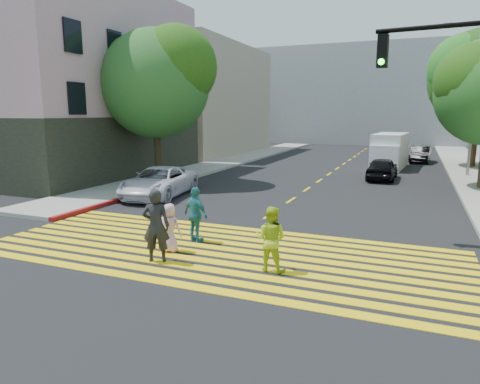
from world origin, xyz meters
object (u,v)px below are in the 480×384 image
Objects in this scene: white_sedan at (159,182)px; white_van at (389,152)px; dark_car_near at (382,168)px; pedestrian_man at (156,226)px; pedestrian_woman at (271,239)px; silver_car at (391,153)px; tree_left at (157,78)px; pedestrian_extra at (196,215)px; pedestrian_child at (169,228)px; dark_car_parked at (420,154)px.

white_sedan is 0.93× the size of white_van.
white_sedan is 13.07m from dark_car_near.
pedestrian_man is 1.19× the size of pedestrian_woman.
silver_car is at bearing -90.41° from pedestrian_woman.
tree_left is 5.05× the size of pedestrian_extra.
pedestrian_child reaches higher than dark_car_parked.
white_van reaches higher than pedestrian_child.
tree_left is at bearing -125.78° from dark_car_parked.
pedestrian_extra is 0.42× the size of dark_car_parked.
white_van reaches higher than dark_car_parked.
pedestrian_child is 0.36× the size of dark_car_near.
dark_car_near is at bearing 26.50° from tree_left.
dark_car_parked is at bearing 50.07° from tree_left.
white_sedan is at bearing -57.96° from tree_left.
white_van is (0.16, -5.70, 0.53)m from silver_car.
pedestrian_child is at bearing -96.87° from white_van.
pedestrian_extra is 26.53m from silver_car.
white_van reaches higher than white_sedan.
dark_car_near is 0.98× the size of dark_car_parked.
tree_left reaches higher than pedestrian_woman.
pedestrian_man reaches higher than dark_car_parked.
pedestrian_child is 0.82× the size of pedestrian_extra.
pedestrian_child is at bearing -99.77° from dark_car_parked.
pedestrian_extra is at bearing -114.90° from pedestrian_man.
white_sedan reaches higher than dark_car_near.
pedestrian_extra is (-2.84, 1.45, 0.02)m from pedestrian_woman.
silver_car is 1.07× the size of dark_car_parked.
white_sedan is at bearing -116.90° from white_van.
white_van is (0.03, 5.57, 0.49)m from dark_car_near.
pedestrian_man is 0.36× the size of white_van.
dark_car_near is 10.68m from dark_car_parked.
white_van is (4.39, 22.46, 0.19)m from pedestrian_man.
white_sedan is at bearing 73.05° from silver_car.
pedestrian_woman is 16.45m from dark_car_near.
pedestrian_extra is 26.19m from dark_car_parked.
white_van is at bearing 50.85° from white_sedan.
dark_car_parked is (6.57, 26.54, -0.04)m from pedestrian_child.
pedestrian_woman reaches higher than dark_car_near.
silver_car is (11.30, 16.97, -5.07)m from tree_left.
dark_car_parked is 5.34m from white_van.
tree_left is at bearing 28.14° from dark_car_near.
white_sedan is (-7.78, 7.09, -0.13)m from pedestrian_woman.
dark_car_near is (11.43, 5.70, -5.02)m from tree_left.
tree_left is 21.01m from silver_car.
tree_left is at bearing 114.67° from white_sedan.
pedestrian_extra is (7.19, -9.24, -4.85)m from tree_left.
dark_car_parked reaches higher than silver_car.
tree_left reaches higher than pedestrian_child.
pedestrian_man is 0.45× the size of silver_car.
tree_left reaches higher than silver_car.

